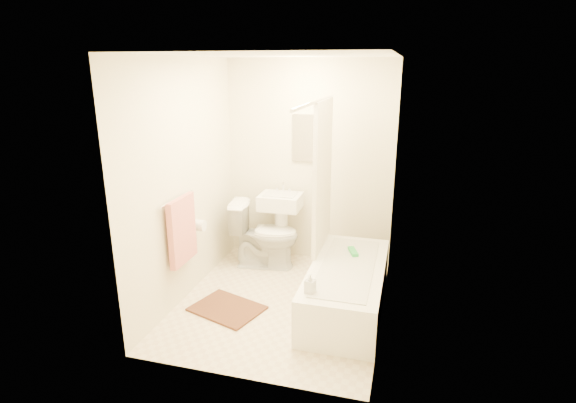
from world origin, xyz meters
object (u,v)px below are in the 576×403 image
(toilet, at_px, (265,235))
(bath_mat, at_px, (227,309))
(sink, at_px, (281,226))
(bathtub, at_px, (347,288))
(soap_bottle, at_px, (310,284))

(toilet, bearing_deg, bath_mat, 169.86)
(toilet, height_order, bath_mat, toilet)
(bath_mat, bearing_deg, sink, 80.87)
(toilet, relative_size, bathtub, 0.50)
(toilet, bearing_deg, bathtub, -132.03)
(toilet, height_order, sink, sink)
(bathtub, xyz_separation_m, soap_bottle, (-0.24, -0.61, 0.31))
(soap_bottle, bearing_deg, bathtub, 68.66)
(sink, xyz_separation_m, bath_mat, (-0.20, -1.23, -0.46))
(toilet, distance_m, bath_mat, 1.15)
(toilet, xyz_separation_m, bathtub, (1.08, -0.74, -0.17))
(sink, xyz_separation_m, bathtub, (0.93, -0.89, -0.24))
(bathtub, height_order, soap_bottle, soap_bottle)
(bathtub, relative_size, soap_bottle, 9.20)
(bathtub, relative_size, bath_mat, 2.43)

